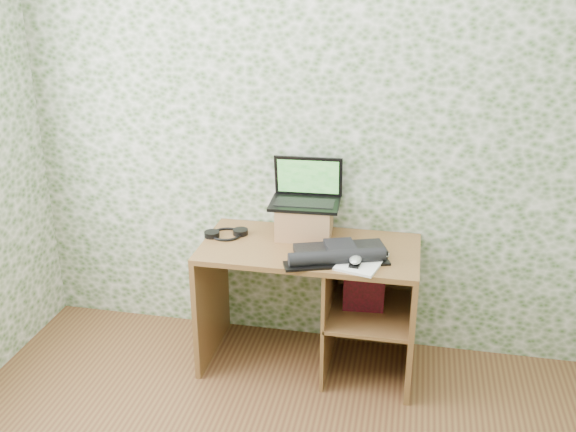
% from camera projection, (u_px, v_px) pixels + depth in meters
% --- Properties ---
extents(wall_back, '(3.50, 0.00, 3.50)m').
position_uv_depth(wall_back, '(320.00, 135.00, 3.61)').
color(wall_back, silver).
rests_on(wall_back, ground).
extents(desk, '(1.20, 0.60, 0.75)m').
position_uv_depth(desk, '(323.00, 288.00, 3.65)').
color(desk, brown).
rests_on(desk, floor).
extents(riser, '(0.32, 0.27, 0.18)m').
position_uv_depth(riser, '(305.00, 221.00, 3.64)').
color(riser, '#A06C48').
rests_on(riser, desk).
extents(laptop, '(0.40, 0.29, 0.26)m').
position_uv_depth(laptop, '(306.00, 193.00, 3.62)').
color(laptop, black).
rests_on(laptop, riser).
extents(keyboard, '(0.56, 0.44, 0.08)m').
position_uv_depth(keyboard, '(339.00, 254.00, 3.39)').
color(keyboard, black).
rests_on(keyboard, desk).
extents(headphones, '(0.24, 0.24, 0.03)m').
position_uv_depth(headphones, '(226.00, 234.00, 3.67)').
color(headphones, black).
rests_on(headphones, desk).
extents(notepad, '(0.27, 0.34, 0.01)m').
position_uv_depth(notepad, '(362.00, 262.00, 3.34)').
color(notepad, white).
rests_on(notepad, desk).
extents(mouse, '(0.07, 0.11, 0.03)m').
position_uv_depth(mouse, '(355.00, 262.00, 3.29)').
color(mouse, silver).
rests_on(mouse, notepad).
extents(pen, '(0.10, 0.12, 0.01)m').
position_uv_depth(pen, '(377.00, 255.00, 3.39)').
color(pen, black).
rests_on(pen, notepad).
extents(red_box, '(0.23, 0.09, 0.27)m').
position_uv_depth(red_box, '(364.00, 288.00, 3.56)').
color(red_box, maroon).
rests_on(red_box, desk).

